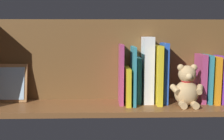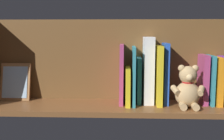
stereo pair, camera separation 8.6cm
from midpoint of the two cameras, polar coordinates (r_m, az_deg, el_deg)
name	(u,v)px [view 2 (the right image)]	position (r cm, az deg, el deg)	size (l,w,h in cm)	color
ground_plane	(112,107)	(121.77, 2.03, -7.69)	(115.06, 25.44, 2.20)	brown
shelf_back_panel	(113,60)	(128.47, 2.11, 2.13)	(115.06, 1.50, 37.46)	brown
book_0	(224,80)	(131.46, 23.99, -2.01)	(2.25, 12.33, 21.07)	purple
book_1	(216,81)	(130.01, 22.74, -2.08)	(2.33, 13.03, 20.94)	orange
book_2	(210,80)	(129.39, 21.53, -1.90)	(1.42, 12.25, 21.63)	teal
book_3	(203,79)	(128.96, 20.27, -1.83)	(2.44, 11.21, 21.83)	#B23F72
teddy_bear	(188,89)	(120.86, 17.49, -3.75)	(14.64, 11.77, 18.05)	tan
book_4	(165,73)	(124.17, 12.96, -0.72)	(2.06, 11.82, 26.88)	blue
book_5	(158,75)	(122.48, 11.64, -1.04)	(2.33, 14.36, 25.84)	yellow
dictionary_thick_white	(148,70)	(123.13, 9.56, -0.07)	(4.53, 11.05, 29.57)	white
book_6	(139,80)	(123.63, 7.61, -2.14)	(1.87, 10.76, 20.41)	teal
book_7	(134,76)	(120.72, 6.57, -1.16)	(1.25, 15.46, 25.41)	teal
book_8	(128,86)	(121.32, 5.33, -3.33)	(2.06, 15.56, 16.12)	yellow
book_9	(122,74)	(121.63, 4.01, -0.84)	(1.75, 12.95, 26.33)	#B23F72
picture_frame_leaning	(15,82)	(134.13, -17.80, -2.39)	(13.91, 5.18, 17.37)	#9E6B3D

